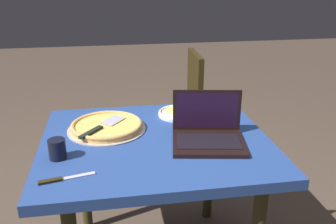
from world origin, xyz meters
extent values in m
cube|color=navy|center=(0.00, 0.00, 0.71)|extent=(1.02, 0.87, 0.04)
cylinder|color=#322E15|center=(-0.36, 0.36, 0.34)|extent=(0.05, 0.05, 0.68)
cylinder|color=#322E15|center=(0.36, 0.36, 0.34)|extent=(0.05, 0.05, 0.68)
cube|color=black|center=(0.22, -0.10, 0.74)|extent=(0.35, 0.30, 0.02)
cube|color=black|center=(0.22, -0.10, 0.75)|extent=(0.29, 0.20, 0.00)
cube|color=black|center=(0.24, 0.02, 0.84)|extent=(0.31, 0.06, 0.19)
cube|color=black|center=(0.24, 0.02, 0.84)|extent=(0.27, 0.05, 0.17)
cylinder|color=white|center=(0.16, 0.26, 0.74)|extent=(0.21, 0.21, 0.01)
torus|color=white|center=(0.16, 0.26, 0.75)|extent=(0.21, 0.21, 0.01)
cube|color=#E5BE61|center=(0.16, 0.26, 0.75)|extent=(0.14, 0.14, 0.02)
cube|color=tan|center=(0.19, 0.22, 0.75)|extent=(0.08, 0.07, 0.03)
cylinder|color=#A89C9C|center=(-0.22, 0.13, 0.73)|extent=(0.37, 0.37, 0.01)
cylinder|color=#E6B154|center=(-0.22, 0.13, 0.74)|extent=(0.33, 0.33, 0.02)
torus|color=tan|center=(-0.22, 0.13, 0.75)|extent=(0.34, 0.34, 0.02)
cube|color=#ADACC0|center=(-0.18, 0.17, 0.76)|extent=(0.13, 0.13, 0.00)
cube|color=black|center=(-0.28, 0.05, 0.76)|extent=(0.11, 0.13, 0.01)
cube|color=#B6B1C8|center=(-0.34, -0.28, 0.73)|extent=(0.15, 0.05, 0.00)
cube|color=black|center=(-0.42, -0.30, 0.73)|extent=(0.09, 0.04, 0.01)
cylinder|color=black|center=(-0.41, -0.12, 0.77)|extent=(0.07, 0.07, 0.08)
cylinder|color=#3B2507|center=(-0.41, -0.12, 0.79)|extent=(0.06, 0.06, 0.00)
cube|color=black|center=(0.22, 0.96, 0.44)|extent=(0.41, 0.41, 0.04)
cube|color=black|center=(0.41, 0.95, 0.68)|extent=(0.05, 0.38, 0.44)
cylinder|color=black|center=(0.05, 1.14, 0.21)|extent=(0.03, 0.03, 0.42)
cylinder|color=black|center=(0.04, 0.78, 0.21)|extent=(0.03, 0.03, 0.42)
cylinder|color=black|center=(0.41, 1.13, 0.21)|extent=(0.03, 0.03, 0.42)
cylinder|color=black|center=(0.40, 0.77, 0.21)|extent=(0.03, 0.03, 0.42)
camera|label=1|loc=(-0.19, -1.51, 1.45)|focal=39.72mm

